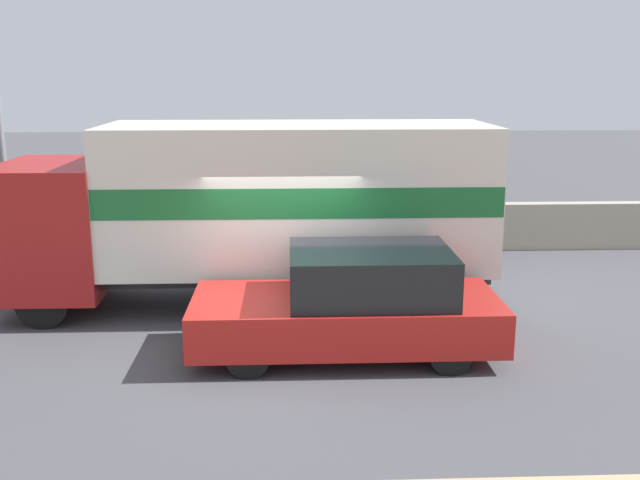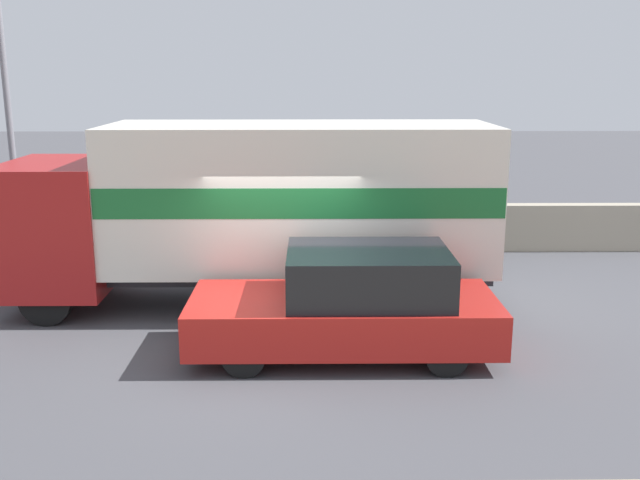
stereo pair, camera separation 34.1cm
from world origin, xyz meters
name	(u,v)px [view 1 (the left image)]	position (x,y,z in m)	size (l,w,h in m)	color
ground_plane	(283,352)	(0.00, 0.00, 0.00)	(80.00, 80.00, 0.00)	#47474C
stone_wall_backdrop	(285,228)	(0.00, 6.15, 0.55)	(60.00, 0.35, 1.10)	#A39984
box_truck	(258,204)	(-0.45, 2.26, 1.84)	(8.43, 2.49, 3.23)	maroon
car_hatchback	(354,304)	(1.05, -0.07, 0.77)	(4.52, 1.87, 1.59)	#B21E19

